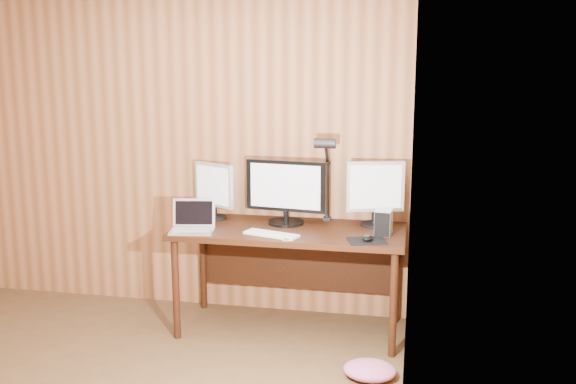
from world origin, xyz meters
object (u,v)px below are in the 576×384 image
(desk_lamp, at_px, (326,167))
(laptop, at_px, (193,223))
(hard_drive, at_px, (384,222))
(monitor_right, at_px, (375,191))
(keyboard, at_px, (271,234))
(mouse, at_px, (367,238))
(monitor_left, at_px, (214,189))
(monitor_center, at_px, (286,191))
(phone, at_px, (288,239))
(speaker, at_px, (379,215))
(desk, at_px, (291,243))

(desk_lamp, bearing_deg, laptop, -142.07)
(hard_drive, bearing_deg, desk_lamp, 154.58)
(monitor_right, height_order, desk_lamp, desk_lamp)
(keyboard, xyz_separation_m, mouse, (0.64, -0.02, 0.01))
(monitor_left, xyz_separation_m, hard_drive, (1.25, -0.20, -0.14))
(monitor_right, bearing_deg, monitor_center, 169.98)
(phone, relative_size, desk_lamp, 0.15)
(monitor_center, relative_size, desk_lamp, 0.89)
(laptop, relative_size, speaker, 2.80)
(desk, distance_m, mouse, 0.64)
(desk, bearing_deg, speaker, 19.06)
(desk_lamp, bearing_deg, hard_drive, -18.38)
(hard_drive, distance_m, desk_lamp, 0.60)
(monitor_center, xyz_separation_m, desk_lamp, (0.27, 0.10, 0.17))
(monitor_center, distance_m, monitor_right, 0.63)
(monitor_right, relative_size, phone, 4.76)
(monitor_center, bearing_deg, mouse, -22.88)
(speaker, bearing_deg, desk_lamp, -171.89)
(laptop, height_order, mouse, laptop)
(keyboard, distance_m, mouse, 0.64)
(mouse, bearing_deg, monitor_left, 137.19)
(monitor_right, distance_m, hard_drive, 0.29)
(desk, bearing_deg, monitor_right, 11.69)
(keyboard, height_order, desk_lamp, desk_lamp)
(desk, relative_size, phone, 16.48)
(monitor_center, relative_size, mouse, 5.23)
(monitor_center, distance_m, hard_drive, 0.74)
(keyboard, bearing_deg, monitor_center, 102.13)
(desk, distance_m, monitor_center, 0.37)
(hard_drive, bearing_deg, monitor_right, 114.31)
(desk, bearing_deg, mouse, -27.72)
(laptop, height_order, desk_lamp, desk_lamp)
(speaker, height_order, desk_lamp, desk_lamp)
(hard_drive, relative_size, desk_lamp, 0.26)
(speaker, bearing_deg, monitor_center, -166.96)
(hard_drive, bearing_deg, speaker, 104.72)
(keyboard, height_order, phone, keyboard)
(laptop, height_order, keyboard, laptop)
(monitor_left, height_order, monitor_right, monitor_right)
(laptop, bearing_deg, mouse, -12.09)
(desk, bearing_deg, monitor_left, 170.79)
(monitor_left, distance_m, speaker, 1.22)
(monitor_right, relative_size, laptop, 1.41)
(laptop, height_order, phone, laptop)
(monitor_center, xyz_separation_m, phone, (0.10, -0.41, -0.23))
(desk_lamp, bearing_deg, desk, -132.64)
(monitor_center, bearing_deg, keyboard, -88.53)
(desk, xyz_separation_m, monitor_right, (0.58, 0.12, 0.37))
(desk, xyz_separation_m, speaker, (0.60, 0.21, 0.18))
(desk, xyz_separation_m, laptop, (-0.64, -0.25, 0.17))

